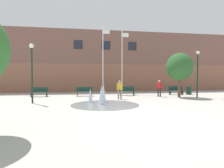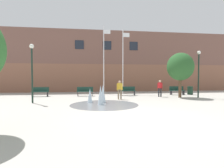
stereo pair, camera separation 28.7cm
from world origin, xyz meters
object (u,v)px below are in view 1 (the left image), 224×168
at_px(park_bench_under_left_flagpole, 127,91).
at_px(flagpole_left, 103,58).
at_px(park_bench_far_left, 39,92).
at_px(adult_in_red, 159,87).
at_px(street_tree_near_building, 180,67).
at_px(trash_can, 189,90).
at_px(adult_near_bench, 120,88).
at_px(lamp_post_left_lane, 32,65).
at_px(lamp_post_right_lane, 198,68).
at_px(park_bench_left_of_flagpoles, 84,91).
at_px(park_bench_far_right, 176,90).
at_px(flagpole_right, 122,60).

height_order(park_bench_under_left_flagpole, flagpole_left, flagpole_left).
height_order(park_bench_far_left, park_bench_under_left_flagpole, same).
xyz_separation_m(adult_in_red, street_tree_near_building, (1.60, -0.82, 1.90)).
xyz_separation_m(park_bench_far_left, trash_can, (15.53, -0.20, -0.03)).
relative_size(park_bench_under_left_flagpole, adult_near_bench, 1.01).
xyz_separation_m(lamp_post_left_lane, lamp_post_right_lane, (14.01, 1.53, 0.01)).
height_order(park_bench_left_of_flagpoles, park_bench_far_right, same).
bearing_deg(adult_in_red, park_bench_far_right, -51.55).
xyz_separation_m(park_bench_under_left_flagpole, adult_in_red, (2.76, -1.75, 0.45)).
xyz_separation_m(park_bench_left_of_flagpoles, park_bench_far_right, (9.75, 0.01, 0.00)).
xyz_separation_m(park_bench_under_left_flagpole, flagpole_right, (-0.14, 1.77, 3.39)).
distance_m(flagpole_left, lamp_post_left_lane, 8.57).
xyz_separation_m(park_bench_far_left, adult_in_red, (11.46, -1.73, 0.45)).
relative_size(park_bench_far_left, park_bench_left_of_flagpoles, 1.00).
xyz_separation_m(park_bench_far_left, street_tree_near_building, (13.05, -2.55, 2.35)).
bearing_deg(park_bench_far_right, adult_in_red, -148.16).
distance_m(flagpole_right, street_tree_near_building, 6.34).
distance_m(adult_in_red, trash_can, 4.38).
bearing_deg(adult_in_red, adult_near_bench, 115.90).
bearing_deg(park_bench_far_left, street_tree_near_building, -11.07).
bearing_deg(flagpole_right, adult_in_red, -50.52).
height_order(park_bench_far_right, flagpole_left, flagpole_left).
bearing_deg(adult_in_red, flagpole_right, 46.09).
distance_m(park_bench_left_of_flagpoles, adult_near_bench, 4.29).
relative_size(adult_in_red, flagpole_left, 0.21).
height_order(park_bench_far_left, adult_in_red, adult_in_red).
bearing_deg(park_bench_under_left_flagpole, adult_near_bench, -113.84).
bearing_deg(flagpole_right, park_bench_under_left_flagpole, -85.51).
height_order(park_bench_under_left_flagpole, street_tree_near_building, street_tree_near_building).
xyz_separation_m(park_bench_far_left, park_bench_far_right, (14.06, -0.12, 0.00)).
relative_size(park_bench_under_left_flagpole, street_tree_near_building, 0.39).
distance_m(park_bench_far_right, adult_near_bench, 7.47).
relative_size(trash_can, street_tree_near_building, 0.22).
xyz_separation_m(park_bench_far_right, lamp_post_left_lane, (-13.43, -4.32, 2.27)).
bearing_deg(lamp_post_right_lane, street_tree_near_building, 167.58).
xyz_separation_m(park_bench_under_left_flagpole, trash_can, (6.83, -0.21, -0.03)).
xyz_separation_m(park_bench_far_right, flagpole_right, (-5.51, 1.90, 3.39)).
bearing_deg(trash_can, adult_in_red, -159.30).
distance_m(adult_near_bench, flagpole_right, 5.93).
xyz_separation_m(park_bench_left_of_flagpoles, adult_in_red, (7.14, -1.61, 0.45)).
bearing_deg(street_tree_near_building, adult_in_red, 152.83).
relative_size(park_bench_left_of_flagpoles, trash_can, 1.78).
xyz_separation_m(park_bench_under_left_flagpole, street_tree_near_building, (4.36, -2.57, 2.35)).
xyz_separation_m(park_bench_left_of_flagpoles, park_bench_under_left_flagpole, (4.38, 0.14, 0.00)).
bearing_deg(park_bench_under_left_flagpole, park_bench_far_right, -1.38).
relative_size(park_bench_far_left, flagpole_right, 0.22).
bearing_deg(adult_near_bench, park_bench_under_left_flagpole, -74.06).
height_order(adult_in_red, lamp_post_right_lane, lamp_post_right_lane).
bearing_deg(park_bench_far_left, flagpole_left, 15.63).
distance_m(park_bench_under_left_flagpole, trash_can, 6.84).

